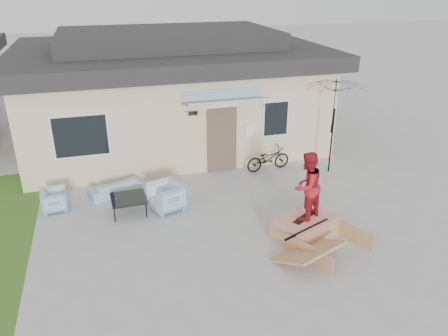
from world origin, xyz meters
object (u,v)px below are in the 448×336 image
object	(u,v)px
loveseat	(114,185)
armchair_left	(54,199)
armchair_right	(166,195)
patio_umbrella	(334,119)
skate_ramp	(305,227)
bicycle	(268,156)
skateboard	(304,217)
skater	(307,185)
coffee_table	(129,205)

from	to	relation	value
loveseat	armchair_left	world-z (taller)	armchair_left
armchair_right	patio_umbrella	xyz separation A→B (m)	(5.43, 1.02, 1.33)
armchair_left	armchair_right	world-z (taller)	armchair_right
loveseat	skate_ramp	bearing A→B (deg)	121.48
bicycle	skate_ramp	bearing A→B (deg)	165.20
skateboard	skater	world-z (taller)	skater
armchair_right	skateboard	xyz separation A→B (m)	(2.97, -2.23, 0.08)
skate_ramp	skater	xyz separation A→B (m)	(-0.02, 0.04, 1.12)
bicycle	skater	size ratio (longest dim) A/B	0.90
bicycle	skater	xyz separation A→B (m)	(-0.61, -3.91, 0.88)
skateboard	skater	distance (m)	0.86
loveseat	skate_ramp	size ratio (longest dim) A/B	0.77
skate_ramp	skateboard	bearing A→B (deg)	90.00
skateboard	patio_umbrella	bearing A→B (deg)	20.88
patio_umbrella	bicycle	bearing A→B (deg)	160.40
loveseat	patio_umbrella	world-z (taller)	patio_umbrella
armchair_left	bicycle	xyz separation A→B (m)	(6.48, 0.88, 0.15)
loveseat	armchair_right	world-z (taller)	armchair_right
armchair_left	bicycle	distance (m)	6.55
skate_ramp	skateboard	world-z (taller)	skateboard
loveseat	skater	size ratio (longest dim) A/B	0.88
bicycle	armchair_left	bearing A→B (deg)	91.49
armchair_left	skater	xyz separation A→B (m)	(5.87, -3.02, 1.03)
armchair_left	bicycle	size ratio (longest dim) A/B	0.44
armchair_right	skateboard	bearing A→B (deg)	35.77
armchair_left	coffee_table	size ratio (longest dim) A/B	0.73
coffee_table	bicycle	world-z (taller)	bicycle
loveseat	patio_umbrella	bearing A→B (deg)	158.92
armchair_right	skateboard	size ratio (longest dim) A/B	1.12
armchair_right	skateboard	world-z (taller)	armchair_right
coffee_table	bicycle	size ratio (longest dim) A/B	0.60
armchair_left	armchair_right	xyz separation A→B (m)	(2.90, -0.79, 0.09)
armchair_left	patio_umbrella	bearing A→B (deg)	-93.68
patio_umbrella	skateboard	bearing A→B (deg)	-127.06
coffee_table	bicycle	bearing A→B (deg)	19.16
armchair_right	skater	bearing A→B (deg)	35.77
skateboard	skater	bearing A→B (deg)	0.00
loveseat	skater	world-z (taller)	skater
armchair_left	skate_ramp	bearing A→B (deg)	-122.75
skate_ramp	armchair_left	bearing A→B (deg)	130.19
loveseat	armchair_right	distance (m)	1.83
armchair_right	skate_ramp	xyz separation A→B (m)	(2.99, -2.28, -0.18)
skateboard	armchair_left	bearing A→B (deg)	120.71
patio_umbrella	skate_ramp	distance (m)	4.37
bicycle	skater	bearing A→B (deg)	164.85
skate_ramp	bicycle	bearing A→B (deg)	59.17
loveseat	coffee_table	world-z (taller)	loveseat
skate_ramp	armchair_right	bearing A→B (deg)	120.44
armchair_left	bicycle	world-z (taller)	bicycle
patio_umbrella	skater	bearing A→B (deg)	-127.06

